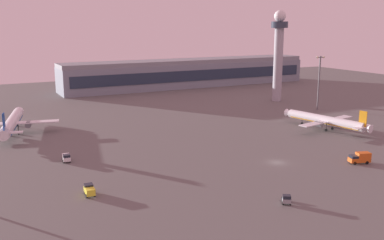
% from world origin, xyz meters
% --- Properties ---
extents(ground_plane, '(416.00, 416.00, 0.00)m').
position_xyz_m(ground_plane, '(0.00, 0.00, 0.00)').
color(ground_plane, '#605E5B').
extents(terminal_building, '(154.82, 22.40, 16.40)m').
position_xyz_m(terminal_building, '(47.74, 146.85, 8.09)').
color(terminal_building, gray).
rests_on(terminal_building, ground).
extents(control_tower, '(8.00, 8.00, 43.73)m').
position_xyz_m(control_tower, '(62.48, 80.17, 25.08)').
color(control_tower, '#A8A8B2').
rests_on(control_tower, ground).
extents(airplane_mid_apron, '(27.55, 35.21, 9.08)m').
position_xyz_m(airplane_mid_apron, '(39.51, 22.78, 3.43)').
color(airplane_mid_apron, white).
rests_on(airplane_mid_apron, ground).
extents(airplane_near_gate, '(31.29, 39.94, 10.34)m').
position_xyz_m(airplane_near_gate, '(-61.04, 68.59, 3.91)').
color(airplane_near_gate, white).
rests_on(airplane_near_gate, ground).
extents(pushback_tug, '(3.19, 3.56, 2.05)m').
position_xyz_m(pushback_tug, '(-16.24, -23.94, 1.07)').
color(pushback_tug, gray).
rests_on(pushback_tug, ground).
extents(maintenance_van, '(2.36, 4.31, 2.25)m').
position_xyz_m(maintenance_van, '(-51.26, 27.56, 1.18)').
color(maintenance_van, white).
rests_on(maintenance_van, ground).
extents(baggage_tractor, '(2.32, 4.29, 2.25)m').
position_xyz_m(baggage_tractor, '(-51.90, 0.31, 1.18)').
color(baggage_tractor, yellow).
rests_on(baggage_tractor, ground).
extents(catering_truck, '(6.11, 4.07, 3.05)m').
position_xyz_m(catering_truck, '(19.61, -11.04, 1.58)').
color(catering_truck, '#D85919').
rests_on(catering_truck, ground).
extents(apron_light_east, '(4.80, 0.90, 23.73)m').
position_xyz_m(apron_light_east, '(64.08, 53.25, 13.68)').
color(apron_light_east, slate).
rests_on(apron_light_east, ground).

